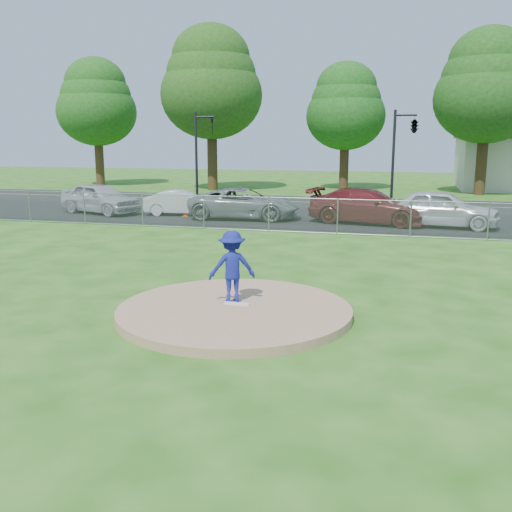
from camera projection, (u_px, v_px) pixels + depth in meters
The scene contains 19 objects.
ground at pixel (306, 241), 22.65m from camera, with size 120.00×120.00×0.00m, color #235713.
pitchers_mound at pixel (234, 311), 13.15m from camera, with size 5.40×5.40×0.20m, color #A47B5A.
pitching_rubber at pixel (237, 304), 13.31m from camera, with size 0.60×0.15×0.04m, color white.
chain_link_fence at pixel (314, 216), 24.40m from camera, with size 40.00×0.06×1.50m, color gray.
parking_lot at pixel (327, 219), 28.82m from camera, with size 50.00×8.00×0.01m, color black.
street at pixel (343, 203), 35.93m from camera, with size 60.00×7.00×0.01m, color black.
tree_far_left at pixel (96, 102), 48.40m from camera, with size 6.72×6.72×10.74m.
tree_left at pixel (211, 82), 43.58m from camera, with size 7.84×7.84×12.53m.
tree_center at pixel (346, 106), 44.35m from camera, with size 6.16×6.16×9.84m.
tree_right at pixel (488, 85), 39.77m from camera, with size 7.28×7.28×11.63m.
traffic_signal_left at pixel (200, 149), 35.49m from camera, with size 1.28×0.20×5.60m.
traffic_signal_center at pixel (412, 127), 32.13m from camera, with size 1.42×2.48×5.60m.
pitcher at pixel (232, 267), 13.40m from camera, with size 1.10×0.63×1.70m, color navy.
traffic_cone at pixel (186, 210), 29.76m from camera, with size 0.33×0.33×0.63m, color #FF480D.
parked_car_silver at pixel (100, 198), 30.88m from camera, with size 1.94×4.83×1.65m, color #BAB9BF.
parked_car_white at pixel (182, 203), 30.19m from camera, with size 1.38×3.95×1.30m, color silver.
parked_car_gray at pixel (244, 204), 28.78m from camera, with size 2.56×5.54×1.54m, color gray.
parked_car_darkred at pixel (368, 206), 27.21m from camera, with size 2.32×5.70×1.65m, color maroon.
parked_car_pearl at pixel (442, 208), 26.08m from camera, with size 2.02×5.03×1.71m, color silver.
Camera 1 is at (3.62, -12.10, 4.01)m, focal length 40.00 mm.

